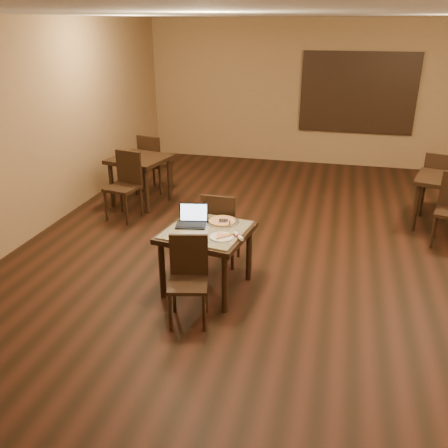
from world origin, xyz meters
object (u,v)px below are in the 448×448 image
(other_table_a_chair_far, at_px, (437,180))
(tiled_table, at_px, (207,237))
(pizza_pan, at_px, (222,222))
(other_table_b_chair_near, at_px, (126,181))
(other_table_a, at_px, (446,187))
(chair_main_near, at_px, (189,274))
(laptop, at_px, (192,219))
(other_table_b, at_px, (140,165))
(chair_main_far, at_px, (220,225))
(other_table_b_chair_far, at_px, (153,160))

(other_table_a_chair_far, bearing_deg, tiled_table, 62.01)
(pizza_pan, xyz_separation_m, other_table_b_chair_near, (-1.98, 1.61, -0.17))
(other_table_b_chair_near, bearing_deg, other_table_a, 20.61)
(chair_main_near, distance_m, laptop, 0.81)
(tiled_table, relative_size, other_table_a_chair_far, 1.03)
(pizza_pan, relative_size, other_table_b, 0.39)
(tiled_table, height_order, other_table_b_chair_near, other_table_b_chair_near)
(tiled_table, height_order, other_table_a, other_table_a)
(tiled_table, distance_m, pizza_pan, 0.29)
(pizza_pan, distance_m, other_table_b, 2.99)
(laptop, xyz_separation_m, pizza_pan, (0.32, 0.14, -0.06))
(other_table_a, relative_size, other_table_b, 0.99)
(tiled_table, relative_size, chair_main_far, 1.06)
(chair_main_far, bearing_deg, other_table_a, -145.90)
(other_table_a, height_order, other_table_a_chair_far, other_table_a_chair_far)
(other_table_a_chair_far, height_order, other_table_b, other_table_a_chair_far)
(other_table_b, bearing_deg, chair_main_far, -33.06)
(chair_main_far, height_order, other_table_b, chair_main_far)
(pizza_pan, relative_size, other_table_a_chair_far, 0.40)
(pizza_pan, xyz_separation_m, other_table_b, (-2.00, 2.23, -0.09))
(chair_main_near, xyz_separation_m, other_table_a, (2.98, 3.24, 0.13))
(other_table_b, bearing_deg, pizza_pan, -36.54)
(laptop, relative_size, other_table_b_chair_near, 0.35)
(chair_main_far, xyz_separation_m, other_table_b, (-1.88, 1.85, 0.13))
(chair_main_near, distance_m, other_table_a, 4.40)
(tiled_table, relative_size, pizza_pan, 2.60)
(pizza_pan, bearing_deg, other_table_b_chair_far, 125.32)
(chair_main_near, bearing_deg, other_table_b, 107.88)
(other_table_b, bearing_deg, tiled_table, -41.16)
(other_table_b, distance_m, other_table_b_chair_near, 0.63)
(chair_main_near, xyz_separation_m, other_table_a_chair_far, (2.95, 3.83, 0.05))
(pizza_pan, height_order, other_table_b_chair_far, other_table_b_chair_far)
(tiled_table, bearing_deg, chair_main_near, -83.18)
(chair_main_far, relative_size, other_table_a_chair_far, 0.97)
(laptop, xyz_separation_m, other_table_b, (-1.68, 2.36, -0.14))
(tiled_table, xyz_separation_m, other_table_b, (-1.88, 2.47, 0.02))
(laptop, distance_m, other_table_a_chair_far, 4.42)
(tiled_table, bearing_deg, other_table_a_chair_far, 56.08)
(laptop, xyz_separation_m, other_table_b_chair_near, (-1.66, 1.74, -0.22))
(tiled_table, bearing_deg, other_table_a, 50.01)
(other_table_a_chair_far, height_order, other_table_b_chair_near, other_table_b_chair_near)
(tiled_table, xyz_separation_m, pizza_pan, (0.12, 0.24, 0.11))
(chair_main_far, distance_m, other_table_b_chair_near, 2.23)
(other_table_b_chair_far, bearing_deg, other_table_b_chair_near, 103.28)
(other_table_a, bearing_deg, other_table_a_chair_far, 106.60)
(tiled_table, distance_m, other_table_a, 3.95)
(other_table_a, relative_size, other_table_a_chair_far, 1.00)
(chair_main_near, bearing_deg, pizza_pan, 67.67)
(other_table_a, distance_m, other_table_b, 4.84)
(chair_main_near, distance_m, pizza_pan, 0.91)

